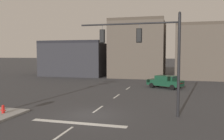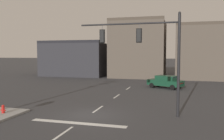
# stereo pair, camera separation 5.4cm
# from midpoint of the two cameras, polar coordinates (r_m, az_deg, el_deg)

# --- Properties ---
(ground_plane) EXTENTS (400.00, 400.00, 0.00)m
(ground_plane) POSITION_cam_midpoint_polar(r_m,az_deg,el_deg) (17.61, -5.37, -10.63)
(ground_plane) COLOR #353538
(stop_bar_paint) EXTENTS (6.40, 0.50, 0.01)m
(stop_bar_paint) POSITION_cam_midpoint_polar(r_m,az_deg,el_deg) (15.82, -8.01, -12.32)
(stop_bar_paint) COLOR silver
(stop_bar_paint) RESTS_ON ground
(lane_centreline) EXTENTS (0.16, 26.40, 0.01)m
(lane_centreline) POSITION_cam_midpoint_polar(r_m,az_deg,el_deg) (19.44, -3.25, -9.21)
(lane_centreline) COLOR silver
(lane_centreline) RESTS_ON ground
(signal_mast_near_side) EXTENTS (7.31, 0.39, 7.27)m
(signal_mast_near_side) POSITION_cam_midpoint_polar(r_m,az_deg,el_deg) (17.40, 8.88, 5.29)
(signal_mast_near_side) COLOR black
(signal_mast_near_side) RESTS_ON ground
(car_lot_nearside) EXTENTS (4.75, 3.52, 1.61)m
(car_lot_nearside) POSITION_cam_midpoint_polar(r_m,az_deg,el_deg) (31.48, 12.59, -2.67)
(car_lot_nearside) COLOR #143D28
(car_lot_nearside) RESTS_ON ground
(fire_hydrant) EXTENTS (0.40, 0.30, 0.75)m
(fire_hydrant) POSITION_cam_midpoint_polar(r_m,az_deg,el_deg) (19.19, -24.27, -8.74)
(fire_hydrant) COLOR red
(fire_hydrant) RESTS_ON ground
(building_row) EXTENTS (45.01, 13.09, 10.61)m
(building_row) POSITION_cam_midpoint_polar(r_m,az_deg,el_deg) (46.32, 11.50, 3.53)
(building_row) COLOR #2D2D33
(building_row) RESTS_ON ground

